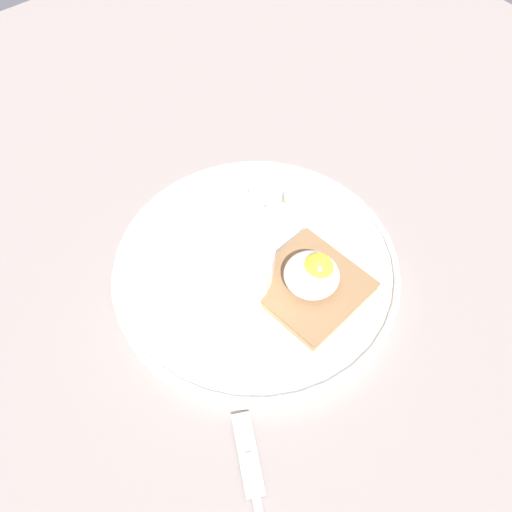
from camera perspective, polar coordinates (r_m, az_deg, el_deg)
ground_plane at (r=58.98cm, az=0.00°, el=-2.22°), size 120.00×120.00×2.00cm
plate at (r=57.47cm, az=0.00°, el=-1.25°), size 28.92×28.92×1.60cm
oatmeal_bowl at (r=54.64cm, az=-4.66°, el=-0.19°), size 12.68×12.68×5.68cm
toast_slice at (r=55.45cm, az=5.42°, el=-3.04°), size 10.65×10.65×1.34cm
poached_egg at (r=53.62cm, az=5.74°, el=-1.74°), size 5.33×5.26×3.82cm
banana_slice_front at (r=62.41cm, az=0.72°, el=6.39°), size 4.22×4.17×1.75cm
banana_slice_left at (r=60.32cm, az=2.22°, el=3.86°), size 4.46×4.45×1.32cm
banana_slice_back at (r=61.65cm, az=4.12°, el=5.42°), size 3.94×4.02×1.72cm
banana_slice_right at (r=61.24cm, az=-0.99°, el=4.89°), size 3.49×3.54×1.24cm
knife at (r=49.41cm, az=-0.09°, el=-22.55°), size 12.20×6.92×0.80cm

